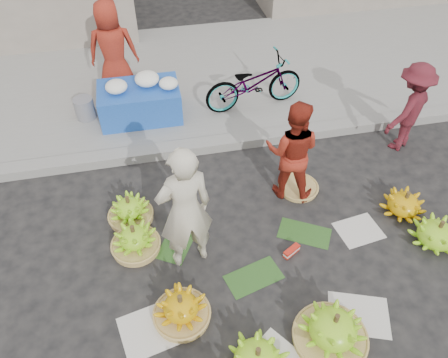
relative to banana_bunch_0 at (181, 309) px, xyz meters
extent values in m
plane|color=black|center=(0.99, 0.53, -0.18)|extent=(80.00, 80.00, 0.00)
cube|color=gray|center=(0.99, 2.73, -0.10)|extent=(40.00, 0.25, 0.15)
cube|color=gray|center=(0.99, 4.83, -0.12)|extent=(40.00, 4.00, 0.12)
cylinder|color=#AC8848|center=(0.00, 0.00, -0.13)|extent=(0.60, 0.60, 0.09)
cylinder|color=#43321A|center=(0.00, 0.00, 0.19)|extent=(0.05, 0.05, 0.12)
cylinder|color=#43321A|center=(0.65, -0.69, 0.16)|extent=(0.05, 0.05, 0.12)
cylinder|color=#AC8848|center=(1.46, -0.57, -0.13)|extent=(0.76, 0.76, 0.09)
cylinder|color=#43321A|center=(1.46, -0.57, 0.27)|extent=(0.05, 0.05, 0.12)
cylinder|color=#43321A|center=(3.21, 0.36, 0.15)|extent=(0.05, 0.05, 0.12)
cylinder|color=#43321A|center=(3.08, 0.92, 0.12)|extent=(0.05, 0.05, 0.12)
cylinder|color=#AC8848|center=(-0.42, 1.04, -0.13)|extent=(0.59, 0.59, 0.09)
cylinder|color=#43321A|center=(-0.42, 1.04, 0.18)|extent=(0.05, 0.05, 0.12)
cylinder|color=#AC8848|center=(-0.46, 1.54, -0.13)|extent=(0.57, 0.57, 0.09)
cylinder|color=#43321A|center=(-0.46, 1.54, 0.17)|extent=(0.05, 0.05, 0.12)
cylinder|color=#AC8848|center=(1.87, 1.60, -0.15)|extent=(0.56, 0.56, 0.06)
cube|color=red|center=(1.42, 0.56, -0.13)|extent=(0.24, 0.18, 0.09)
imported|color=beige|center=(0.19, 0.77, 0.68)|extent=(0.69, 0.52, 1.71)
imported|color=#A52C19|center=(1.69, 1.60, 0.56)|extent=(0.89, 0.81, 1.47)
imported|color=maroon|center=(3.68, 2.21, 0.52)|extent=(1.05, 0.91, 1.40)
cube|color=#1A48AC|center=(-0.15, 3.64, 0.21)|extent=(1.28, 0.81, 0.53)
ellipsoid|color=white|center=(-0.47, 3.59, 0.56)|extent=(0.34, 0.34, 0.19)
ellipsoid|color=white|center=(0.01, 3.70, 0.58)|extent=(0.38, 0.38, 0.21)
ellipsoid|color=white|center=(0.33, 3.54, 0.55)|extent=(0.30, 0.30, 0.16)
cylinder|color=slate|center=(-1.04, 3.79, 0.12)|extent=(0.31, 0.31, 0.35)
imported|color=#A52C19|center=(-0.46, 4.42, 0.76)|extent=(0.82, 0.55, 1.63)
imported|color=gray|center=(1.71, 3.56, 0.38)|extent=(0.79, 1.73, 0.88)
camera|label=1|loc=(-0.04, -2.40, 4.20)|focal=35.00mm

